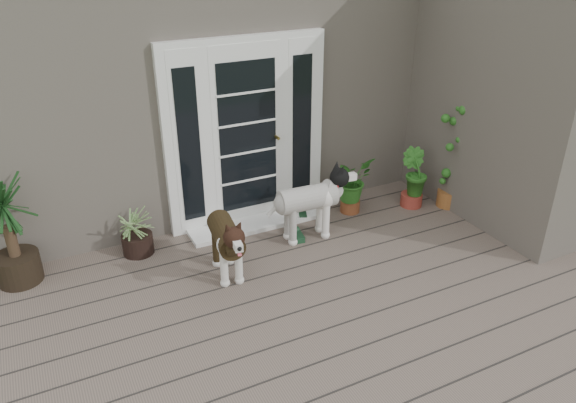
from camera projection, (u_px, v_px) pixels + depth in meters
name	position (u px, v px, depth m)	size (l,w,h in m)	color
deck	(364.00, 322.00, 5.01)	(6.20, 4.60, 0.12)	#6B5B4C
house_main	(203.00, 63.00, 7.74)	(7.40, 4.00, 3.10)	#665E54
house_wing	(529.00, 93.00, 6.37)	(1.60, 2.40, 3.10)	#665E54
door_unit	(246.00, 134.00, 6.18)	(1.90, 0.14, 2.15)	white
door_step	(256.00, 223.00, 6.49)	(1.60, 0.40, 0.05)	white
brindle_dog	(226.00, 245.00, 5.44)	(0.35, 0.81, 0.68)	#372814
white_dog	(307.00, 209.00, 6.08)	(0.37, 0.87, 0.73)	silver
spider_plant	(136.00, 229.00, 5.82)	(0.55, 0.55, 0.59)	#8CB26D
yucca	(8.00, 229.00, 5.23)	(0.81, 0.81, 1.17)	black
herb_a	(351.00, 188.00, 6.67)	(0.50, 0.50, 0.64)	#2E641C
herb_b	(413.00, 186.00, 6.83)	(0.36, 0.36, 0.54)	#22611B
herb_c	(425.00, 164.00, 7.34)	(0.40, 0.40, 0.62)	#1C6423
sapling	(455.00, 151.00, 6.62)	(0.43, 0.43, 1.47)	#285919
clog_left	(297.00, 235.00, 6.21)	(0.14, 0.29, 0.09)	#173921
clog_right	(302.00, 214.00, 6.66)	(0.13, 0.27, 0.08)	black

